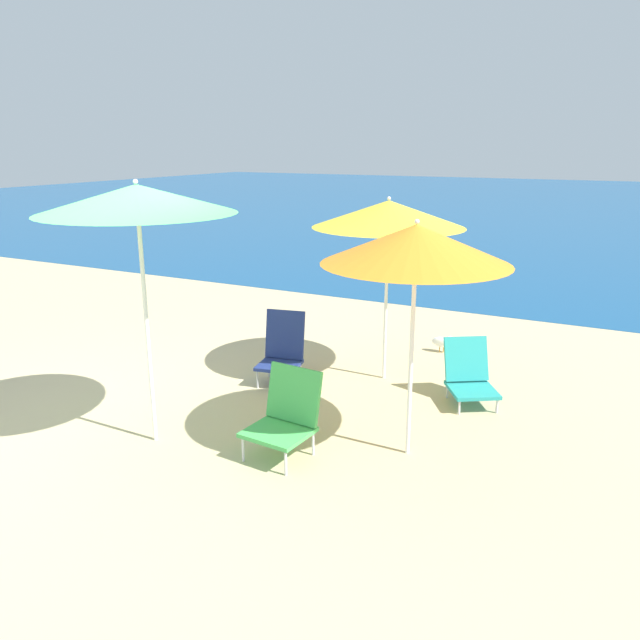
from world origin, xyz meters
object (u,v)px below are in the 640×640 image
Objects in this scene: beach_chair_green at (286,414)px; beach_umbrella_orange at (416,245)px; beach_umbrella_green at (137,199)px; beach_chair_teal at (469,375)px; seagull at (443,342)px; beach_chair_navy at (282,349)px; beach_umbrella_yellow at (389,214)px.

beach_umbrella_orange is at bearing 32.05° from beach_chair_green.
beach_umbrella_green is 3.65m from beach_chair_teal.
beach_umbrella_orange is 3.27m from seagull.
beach_chair_teal is at bearing 43.42° from beach_umbrella_green.
beach_chair_navy is 2.04m from beach_chair_teal.
beach_umbrella_yellow reaches higher than seagull.
beach_chair_green is 1.00× the size of beach_chair_teal.
beach_umbrella_green is 2.15m from beach_chair_green.
beach_umbrella_yellow is at bearing -105.69° from seagull.
beach_chair_navy is (-0.89, 1.46, 0.01)m from beach_chair_green.
beach_chair_green is (1.17, 0.33, -1.77)m from beach_umbrella_green.
beach_chair_navy reaches higher than beach_chair_teal.
beach_umbrella_yellow is 2.11m from seagull.
beach_umbrella_green is 8.54× the size of seagull.
beach_umbrella_yellow is 7.57× the size of seagull.
beach_umbrella_orange is 0.99× the size of beach_umbrella_yellow.
beach_umbrella_orange is 2.73× the size of beach_chair_teal.
seagull is at bearing 100.29° from beach_umbrella_orange.
beach_umbrella_green is at bearing -159.17° from beach_umbrella_orange.
beach_chair_green is at bearing 15.71° from beach_umbrella_green.
beach_umbrella_green reaches higher than beach_chair_teal.
beach_umbrella_green is 3.12× the size of beach_chair_green.
beach_chair_green is 2.74× the size of seagull.
beach_chair_green is at bearing -153.20° from beach_umbrella_orange.
beach_chair_green reaches higher than seagull.
beach_chair_green is at bearing -153.30° from beach_chair_teal.
seagull is (1.32, 1.77, -0.24)m from beach_chair_navy.
beach_umbrella_orange is 2.27m from beach_umbrella_green.
beach_chair_navy is 2.22m from seagull.
beach_umbrella_orange is at bearing 20.83° from beach_umbrella_green.
beach_umbrella_yellow reaches higher than beach_chair_green.
beach_chair_green is 0.94× the size of beach_chair_navy.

